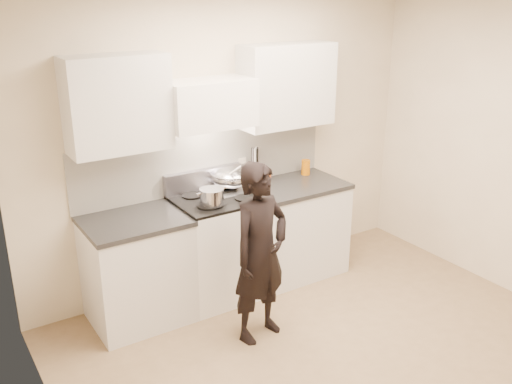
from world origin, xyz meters
The scene contains 11 objects.
ground_plane centered at (0.00, 0.00, 0.00)m, with size 4.00×4.00×0.00m, color #897051.
room_shell centered at (-0.06, 0.37, 1.60)m, with size 4.04×3.54×2.70m.
stove centered at (-0.30, 1.42, 0.47)m, with size 0.76×0.65×0.96m.
counter_right centered at (0.53, 1.43, 0.46)m, with size 0.92×0.67×0.92m.
counter_left centered at (-1.08, 1.43, 0.46)m, with size 0.82×0.67×0.92m.
wok centered at (-0.10, 1.55, 1.06)m, with size 0.36×0.45×0.29m.
stock_pot centered at (-0.44, 1.28, 1.03)m, with size 0.29×0.22×0.14m.
utensil_crock centered at (0.23, 1.65, 1.03)m, with size 0.13×0.13×0.34m.
spice_jar centered at (0.37, 1.64, 0.97)m, with size 0.05×0.05×0.10m.
oil_glass centered at (0.78, 1.59, 0.99)m, with size 0.09×0.09×0.15m.
person centered at (-0.35, 0.67, 0.73)m, with size 0.54×0.35×1.47m, color black.
Camera 1 is at (-2.53, -2.67, 2.69)m, focal length 40.00 mm.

